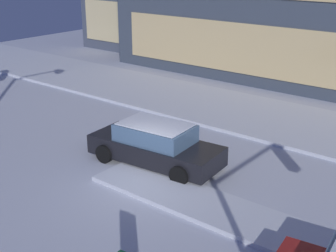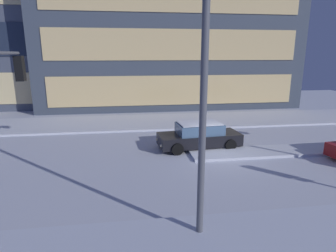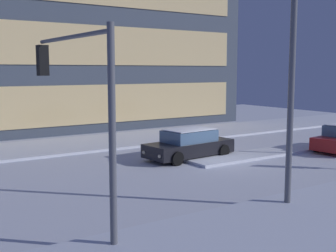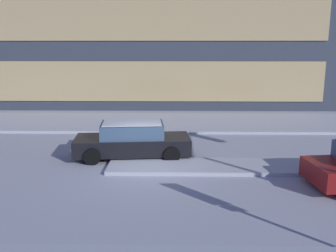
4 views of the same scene
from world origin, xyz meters
name	(u,v)px [view 4 (image 4 of 4)]	position (x,y,z in m)	size (l,w,h in m)	color
ground	(148,170)	(0.00, 0.00, 0.00)	(52.00, 52.00, 0.00)	silver
curb_strip_far	(158,122)	(0.00, 8.25, 0.07)	(52.00, 5.20, 0.14)	silver
median_strip	(227,166)	(2.97, 0.23, 0.07)	(9.00, 1.80, 0.14)	silver
office_tower_secondary	(11,20)	(-13.38, 20.56, 6.60)	(11.58, 11.90, 13.19)	#4C5466
car_far	(132,140)	(-0.76, 1.61, 0.71)	(4.91, 2.35, 1.49)	black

